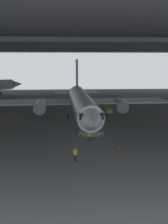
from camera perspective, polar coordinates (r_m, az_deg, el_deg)
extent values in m
plane|color=slate|center=(50.76, -1.01, -1.63)|extent=(110.00, 110.00, 0.00)
cube|color=#38383D|center=(63.40, -1.63, 14.60)|extent=(121.00, 99.00, 1.20)
cube|color=#4C4F54|center=(38.66, -0.32, 15.44)|extent=(115.50, 0.50, 0.70)
cube|color=#4C4F54|center=(79.82, -2.05, 13.14)|extent=(115.50, 0.50, 0.70)
cylinder|color=white|center=(48.58, -0.46, 1.97)|extent=(4.67, 27.97, 3.74)
cone|color=white|center=(33.34, 1.90, -2.23)|extent=(3.81, 4.61, 3.66)
cube|color=black|center=(35.53, 1.42, -0.63)|extent=(3.26, 2.72, 0.82)
cone|color=white|center=(63.96, -1.70, 4.48)|extent=(3.38, 6.08, 3.18)
cube|color=navy|center=(61.25, -1.57, 8.47)|extent=(0.38, 4.08, 6.12)
cube|color=white|center=(60.83, 0.98, 4.32)|extent=(4.86, 3.22, 0.16)
cube|color=white|center=(60.46, -3.96, 4.26)|extent=(4.86, 3.22, 0.16)
cube|color=white|center=(54.71, 9.28, 2.44)|extent=(15.85, 7.32, 0.24)
cylinder|color=#9EA3A8|center=(52.41, 7.84, 1.39)|extent=(2.48, 4.93, 2.32)
cube|color=white|center=(53.20, -11.35, 2.13)|extent=(15.85, 7.32, 0.24)
cylinder|color=#9EA3A8|center=(51.14, -9.46, 1.10)|extent=(2.48, 4.93, 2.32)
cube|color=navy|center=(48.54, -0.46, 2.29)|extent=(4.68, 25.94, 0.16)
cylinder|color=#9EA3A8|center=(39.91, 0.73, -3.28)|extent=(0.20, 0.20, 1.15)
cylinder|color=black|center=(40.12, 0.72, -4.39)|extent=(0.33, 0.91, 0.90)
cylinder|color=#9EA3A8|center=(51.89, 1.99, 0.06)|extent=(0.20, 0.20, 1.15)
cylinder|color=black|center=(52.05, 1.99, -0.81)|extent=(0.33, 0.91, 0.90)
cylinder|color=#9EA3A8|center=(51.49, -3.46, -0.04)|extent=(0.20, 0.20, 1.15)
cylinder|color=black|center=(51.65, -3.45, -0.92)|extent=(0.33, 0.91, 0.90)
cube|color=slate|center=(40.04, 1.51, -4.57)|extent=(3.87, 1.63, 0.70)
cube|color=slate|center=(39.59, 1.52, -2.02)|extent=(3.59, 1.42, 3.05)
cube|color=slate|center=(39.53, 4.03, 0.12)|extent=(1.14, 1.34, 0.12)
cylinder|color=black|center=(40.02, 3.90, 0.99)|extent=(0.06, 0.06, 1.00)
cylinder|color=black|center=(38.86, 4.19, 0.68)|extent=(0.06, 0.06, 1.00)
cylinder|color=black|center=(40.98, 3.56, -4.51)|extent=(0.30, 0.13, 0.30)
cylinder|color=black|center=(39.65, 3.88, -5.05)|extent=(0.30, 0.13, 0.30)
cylinder|color=black|center=(40.61, -0.81, -4.64)|extent=(0.30, 0.13, 0.30)
cylinder|color=black|center=(39.27, -0.64, -5.18)|extent=(0.30, 0.13, 0.30)
cylinder|color=#232838|center=(30.02, -1.77, -9.88)|extent=(0.14, 0.14, 0.79)
cylinder|color=#232838|center=(29.90, -2.00, -9.97)|extent=(0.14, 0.14, 0.79)
cube|color=yellow|center=(29.73, -1.89, -8.71)|extent=(0.41, 0.41, 0.56)
cylinder|color=yellow|center=(29.88, -1.59, -8.54)|extent=(0.09, 0.09, 0.53)
cylinder|color=yellow|center=(29.56, -2.19, -8.77)|extent=(0.09, 0.09, 0.53)
sphere|color=tan|center=(29.60, -1.90, -7.98)|extent=(0.21, 0.21, 0.21)
cylinder|color=#232838|center=(36.71, 1.36, -5.95)|extent=(0.14, 0.14, 0.79)
cylinder|color=#232838|center=(36.83, 1.16, -5.89)|extent=(0.14, 0.14, 0.79)
cube|color=yellow|center=(36.58, 1.27, -4.90)|extent=(0.40, 0.42, 0.56)
cylinder|color=yellow|center=(36.41, 1.52, -4.93)|extent=(0.09, 0.09, 0.53)
cylinder|color=yellow|center=(36.73, 1.02, -4.79)|extent=(0.09, 0.09, 0.53)
sphere|color=tan|center=(36.47, 1.27, -4.30)|extent=(0.21, 0.21, 0.21)
cone|color=white|center=(93.91, -14.43, 5.87)|extent=(5.04, 4.69, 3.28)
cube|color=black|center=(93.36, -15.70, 6.04)|extent=(3.34, 3.58, 0.74)
cylinder|color=#9EA3A8|center=(92.83, -17.72, 4.39)|extent=(0.20, 0.20, 1.15)
cylinder|color=black|center=(92.92, -17.69, 3.90)|extent=(0.94, 0.66, 0.90)
cube|color=black|center=(34.22, 7.61, -7.99)|extent=(0.36, 0.36, 0.04)
cone|color=orange|center=(34.12, 7.62, -7.51)|extent=(0.30, 0.30, 0.56)
cube|color=yellow|center=(56.66, 5.35, 0.22)|extent=(1.43, 2.31, 0.70)
cylinder|color=black|center=(56.11, 6.09, -0.24)|extent=(0.23, 0.46, 0.44)
cylinder|color=black|center=(55.82, 5.01, -0.28)|extent=(0.23, 0.46, 0.44)
cylinder|color=black|center=(57.62, 5.67, 0.06)|extent=(0.23, 0.46, 0.44)
cylinder|color=black|center=(57.34, 4.60, 0.03)|extent=(0.23, 0.46, 0.44)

